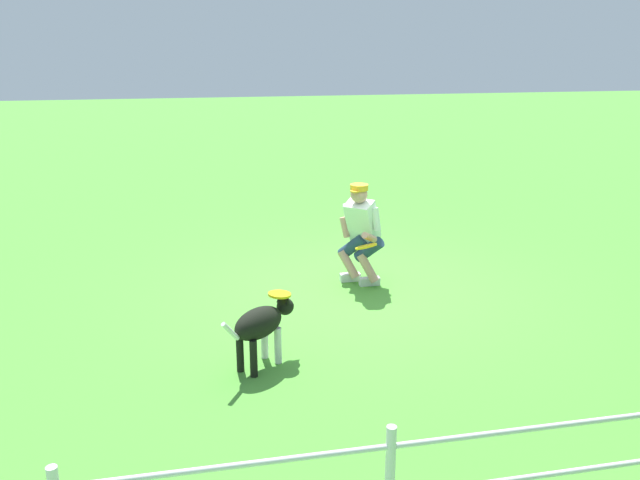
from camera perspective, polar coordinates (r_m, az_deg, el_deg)
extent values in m
plane|color=#4E9A36|center=(8.01, 3.41, -4.67)|extent=(60.00, 60.00, 0.00)
cube|color=silver|center=(8.39, 2.67, -3.27)|extent=(0.26, 0.10, 0.10)
cylinder|color=tan|center=(8.28, 2.51, -2.14)|extent=(0.30, 0.29, 0.37)
cylinder|color=navy|center=(8.25, 2.87, -0.58)|extent=(0.39, 0.39, 0.37)
cube|color=silver|center=(8.26, 4.36, -3.63)|extent=(0.26, 0.10, 0.10)
cylinder|color=tan|center=(8.16, 4.22, -2.48)|extent=(0.30, 0.29, 0.37)
cylinder|color=navy|center=(8.15, 4.32, -0.85)|extent=(0.39, 0.39, 0.37)
cube|color=white|center=(8.13, 3.74, 1.66)|extent=(0.53, 0.53, 0.58)
cylinder|color=white|center=(8.19, 2.45, 2.24)|extent=(0.16, 0.16, 0.29)
cylinder|color=white|center=(8.00, 4.93, 1.84)|extent=(0.16, 0.16, 0.29)
cylinder|color=tan|center=(7.87, 4.35, 0.24)|extent=(0.26, 0.26, 0.19)
cylinder|color=tan|center=(8.21, 2.18, 1.11)|extent=(0.16, 0.16, 0.27)
sphere|color=tan|center=(7.95, 3.44, 4.00)|extent=(0.21, 0.21, 0.21)
cylinder|color=gold|center=(7.93, 3.45, 4.64)|extent=(0.22, 0.22, 0.07)
cylinder|color=gold|center=(7.85, 3.09, 4.29)|extent=(0.12, 0.12, 0.02)
ellipsoid|color=black|center=(6.11, -5.41, -7.26)|extent=(0.61, 0.59, 0.29)
ellipsoid|color=white|center=(6.23, -4.43, -7.05)|extent=(0.14, 0.20, 0.17)
sphere|color=black|center=(6.36, -3.07, -5.84)|extent=(0.17, 0.17, 0.17)
cone|color=black|center=(6.43, -2.55, -5.76)|extent=(0.13, 0.13, 0.09)
cone|color=black|center=(6.28, -2.82, -5.38)|extent=(0.06, 0.06, 0.07)
cone|color=black|center=(6.35, -3.58, -5.15)|extent=(0.06, 0.06, 0.07)
cylinder|color=white|center=(6.29, -3.70, -9.20)|extent=(0.10, 0.10, 0.36)
cylinder|color=white|center=(6.39, -4.88, -8.77)|extent=(0.10, 0.10, 0.36)
cylinder|color=black|center=(6.07, -5.84, -10.29)|extent=(0.10, 0.10, 0.36)
cylinder|color=black|center=(6.17, -7.02, -9.81)|extent=(0.10, 0.10, 0.36)
cylinder|color=white|center=(5.86, -7.86, -7.93)|extent=(0.18, 0.16, 0.23)
cylinder|color=yellow|center=(6.25, -3.57, -4.78)|extent=(0.27, 0.27, 0.05)
cylinder|color=yellow|center=(7.79, 4.05, -0.57)|extent=(0.32, 0.30, 0.14)
cylinder|color=white|center=(4.45, 18.03, -19.15)|extent=(16.43, 0.04, 0.04)
cylinder|color=white|center=(4.26, 18.47, -15.37)|extent=(16.43, 0.04, 0.04)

